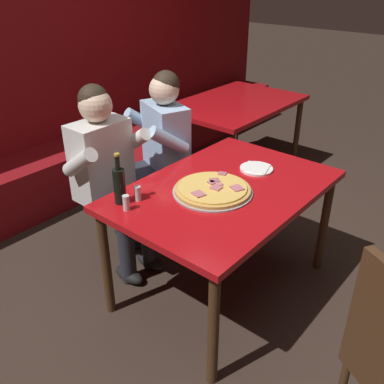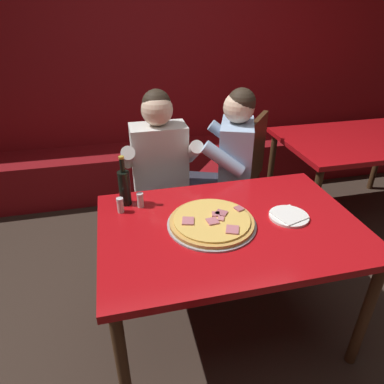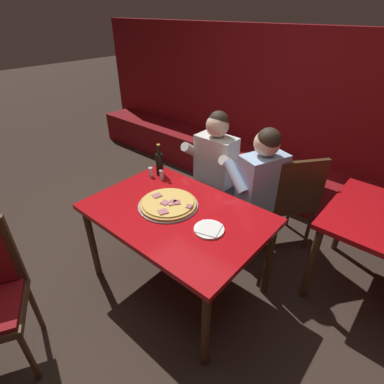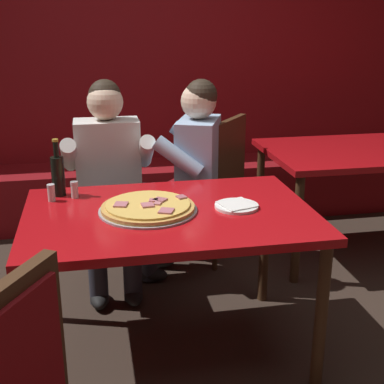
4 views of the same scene
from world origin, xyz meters
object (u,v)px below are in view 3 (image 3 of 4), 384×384
object	(u,v)px
pizza	(168,204)
dining_chair_far_right	(291,195)
main_dining_table	(176,220)
diner_standing_companion	(254,186)
plate_white_paper	(209,229)
diner_seated_blue_shirt	(210,172)
shaker_parmesan	(151,172)
beer_bottle	(159,163)
shaker_black_pepper	(162,175)

from	to	relation	value
pizza	dining_chair_far_right	distance (m)	1.19
main_dining_table	diner_standing_companion	xyz separation A→B (m)	(0.21, 0.78, 0.03)
dining_chair_far_right	main_dining_table	bearing A→B (deg)	-113.27
dining_chair_far_right	diner_standing_companion	bearing A→B (deg)	-131.50
plate_white_paper	diner_seated_blue_shirt	bearing A→B (deg)	127.31
pizza	plate_white_paper	world-z (taller)	pizza
shaker_parmesan	dining_chair_far_right	bearing A→B (deg)	38.72
pizza	dining_chair_far_right	bearing A→B (deg)	62.04
diner_seated_blue_shirt	diner_standing_companion	world-z (taller)	same
pizza	shaker_parmesan	xyz separation A→B (m)	(-0.45, 0.23, 0.02)
dining_chair_far_right	beer_bottle	bearing A→B (deg)	-143.36
beer_bottle	shaker_black_pepper	xyz separation A→B (m)	(0.08, -0.05, -0.07)
diner_seated_blue_shirt	diner_standing_companion	size ratio (longest dim) A/B	1.00
main_dining_table	pizza	world-z (taller)	pizza
pizza	diner_seated_blue_shirt	size ratio (longest dim) A/B	0.36
diner_standing_companion	plate_white_paper	bearing A→B (deg)	-82.07
main_dining_table	dining_chair_far_right	distance (m)	1.15
plate_white_paper	dining_chair_far_right	size ratio (longest dim) A/B	0.21
beer_bottle	diner_standing_companion	world-z (taller)	diner_standing_companion
main_dining_table	dining_chair_far_right	xyz separation A→B (m)	(0.45, 1.05, -0.10)
shaker_parmesan	beer_bottle	bearing A→B (deg)	67.99
pizza	plate_white_paper	xyz separation A→B (m)	(0.42, -0.03, -0.01)
pizza	plate_white_paper	distance (m)	0.42
plate_white_paper	dining_chair_far_right	world-z (taller)	dining_chair_far_right
beer_bottle	diner_seated_blue_shirt	distance (m)	0.51
plate_white_paper	diner_standing_companion	size ratio (longest dim) A/B	0.16
pizza	dining_chair_far_right	size ratio (longest dim) A/B	0.47
plate_white_paper	beer_bottle	distance (m)	0.91
plate_white_paper	main_dining_table	bearing A→B (deg)	177.89
shaker_black_pepper	dining_chair_far_right	bearing A→B (deg)	41.00
pizza	beer_bottle	world-z (taller)	beer_bottle
shaker_black_pepper	main_dining_table	bearing A→B (deg)	-32.54
main_dining_table	shaker_parmesan	bearing A→B (deg)	155.53
pizza	shaker_black_pepper	world-z (taller)	shaker_black_pepper
beer_bottle	shaker_black_pepper	world-z (taller)	beer_bottle
shaker_parmesan	dining_chair_far_right	size ratio (longest dim) A/B	0.09
main_dining_table	shaker_black_pepper	size ratio (longest dim) A/B	15.66
main_dining_table	shaker_parmesan	xyz separation A→B (m)	(-0.55, 0.25, 0.12)
main_dining_table	beer_bottle	size ratio (longest dim) A/B	4.61
pizza	beer_bottle	size ratio (longest dim) A/B	1.58
plate_white_paper	shaker_parmesan	world-z (taller)	shaker_parmesan
pizza	diner_standing_companion	size ratio (longest dim) A/B	0.36
plate_white_paper	beer_bottle	size ratio (longest dim) A/B	0.72
main_dining_table	dining_chair_far_right	bearing A→B (deg)	66.73
main_dining_table	plate_white_paper	distance (m)	0.33
beer_bottle	shaker_black_pepper	size ratio (longest dim) A/B	3.40
shaker_parmesan	diner_seated_blue_shirt	xyz separation A→B (m)	(0.30, 0.49, -0.09)
shaker_parmesan	dining_chair_far_right	distance (m)	1.30
pizza	diner_seated_blue_shirt	bearing A→B (deg)	101.81
plate_white_paper	shaker_black_pepper	size ratio (longest dim) A/B	2.44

